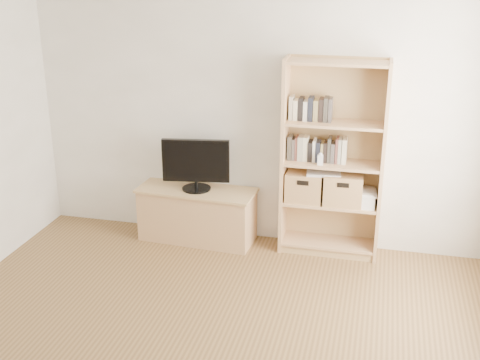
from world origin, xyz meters
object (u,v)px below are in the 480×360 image
(basket_left, at_px, (305,186))
(basket_right, at_px, (343,188))
(laptop, at_px, (324,173))
(bookshelf, at_px, (333,160))
(tv_stand, at_px, (197,215))
(baby_monitor, at_px, (320,160))
(television, at_px, (196,165))

(basket_left, relative_size, basket_right, 0.96)
(laptop, bearing_deg, bookshelf, 6.42)
(tv_stand, xyz_separation_m, baby_monitor, (1.23, -0.06, 0.71))
(laptop, bearing_deg, television, 175.03)
(basket_right, relative_size, laptop, 1.13)
(basket_right, distance_m, laptop, 0.24)
(tv_stand, height_order, laptop, laptop)
(television, relative_size, basket_left, 1.93)
(television, bearing_deg, basket_left, -6.80)
(television, xyz_separation_m, baby_monitor, (1.23, -0.06, 0.17))
(baby_monitor, relative_size, basket_left, 0.28)
(tv_stand, distance_m, bookshelf, 1.50)
(tv_stand, bearing_deg, laptop, 4.99)
(baby_monitor, distance_m, basket_right, 0.39)
(bookshelf, xyz_separation_m, basket_right, (0.12, -0.00, -0.27))
(bookshelf, distance_m, basket_left, 0.38)
(basket_left, height_order, laptop, laptop)
(basket_right, bearing_deg, basket_left, 178.27)
(bookshelf, bearing_deg, basket_left, -178.81)
(bookshelf, relative_size, television, 2.84)
(basket_right, bearing_deg, television, 179.63)
(tv_stand, height_order, bookshelf, bookshelf)
(television, relative_size, laptop, 2.10)
(tv_stand, distance_m, basket_right, 1.51)
(basket_left, bearing_deg, baby_monitor, -33.77)
(bookshelf, relative_size, basket_left, 5.50)
(basket_left, bearing_deg, bookshelf, 1.58)
(laptop, bearing_deg, tv_stand, 175.03)
(baby_monitor, bearing_deg, basket_left, 144.09)
(bookshelf, xyz_separation_m, basket_left, (-0.25, -0.01, -0.28))
(basket_left, xyz_separation_m, basket_right, (0.37, 0.00, 0.01))
(tv_stand, bearing_deg, baby_monitor, 0.88)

